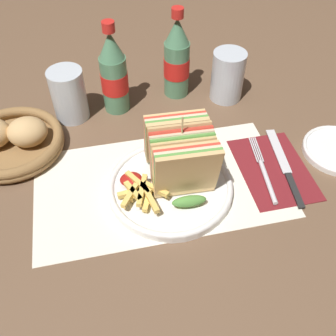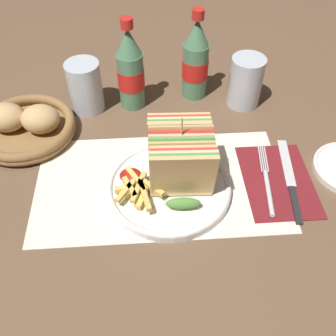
# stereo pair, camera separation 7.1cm
# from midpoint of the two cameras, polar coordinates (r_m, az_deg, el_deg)

# --- Properties ---
(ground_plane) EXTENTS (4.00, 4.00, 0.00)m
(ground_plane) POSITION_cam_midpoint_polar(r_m,az_deg,el_deg) (0.74, 1.22, -2.39)
(ground_plane) COLOR brown
(placemat) EXTENTS (0.47, 0.26, 0.00)m
(placemat) POSITION_cam_midpoint_polar(r_m,az_deg,el_deg) (0.74, 1.66, -2.56)
(placemat) COLOR silver
(placemat) RESTS_ON ground_plane
(plate_main) EXTENTS (0.23, 0.23, 0.02)m
(plate_main) POSITION_cam_midpoint_polar(r_m,az_deg,el_deg) (0.72, 2.94, -2.92)
(plate_main) COLOR white
(plate_main) RESTS_ON ground_plane
(club_sandwich) EXTENTS (0.11, 0.16, 0.15)m
(club_sandwich) POSITION_cam_midpoint_polar(r_m,az_deg,el_deg) (0.69, 4.82, 1.35)
(club_sandwich) COLOR tan
(club_sandwich) RESTS_ON plate_main
(fries_pile) EXTENTS (0.09, 0.10, 0.02)m
(fries_pile) POSITION_cam_midpoint_polar(r_m,az_deg,el_deg) (0.69, -1.52, -3.20)
(fries_pile) COLOR #E0B756
(fries_pile) RESTS_ON plate_main
(ketchup_blob) EXTENTS (0.04, 0.03, 0.01)m
(ketchup_blob) POSITION_cam_midpoint_polar(r_m,az_deg,el_deg) (0.72, -2.67, -1.06)
(ketchup_blob) COLOR maroon
(ketchup_blob) RESTS_ON plate_main
(napkin) EXTENTS (0.13, 0.19, 0.00)m
(napkin) POSITION_cam_midpoint_polar(r_m,az_deg,el_deg) (0.78, 18.17, -1.85)
(napkin) COLOR maroon
(napkin) RESTS_ON ground_plane
(fork) EXTENTS (0.03, 0.17, 0.01)m
(fork) POSITION_cam_midpoint_polar(r_m,az_deg,el_deg) (0.76, 16.90, -2.59)
(fork) COLOR silver
(fork) RESTS_ON napkin
(knife) EXTENTS (0.04, 0.21, 0.00)m
(knife) POSITION_cam_midpoint_polar(r_m,az_deg,el_deg) (0.79, 19.80, -1.70)
(knife) COLOR black
(knife) RESTS_ON napkin
(coke_bottle_near) EXTENTS (0.06, 0.06, 0.21)m
(coke_bottle_near) POSITION_cam_midpoint_polar(r_m,az_deg,el_deg) (0.87, -3.08, 13.85)
(coke_bottle_near) COLOR #4C7F5B
(coke_bottle_near) RESTS_ON ground_plane
(coke_bottle_far) EXTENTS (0.06, 0.06, 0.21)m
(coke_bottle_far) POSITION_cam_midpoint_polar(r_m,az_deg,el_deg) (0.91, 6.34, 15.10)
(coke_bottle_far) COLOR #4C7F5B
(coke_bottle_far) RESTS_ON ground_plane
(glass_near) EXTENTS (0.07, 0.07, 0.11)m
(glass_near) POSITION_cam_midpoint_polar(r_m,az_deg,el_deg) (0.92, 13.38, 11.60)
(glass_near) COLOR silver
(glass_near) RESTS_ON ground_plane
(glass_far) EXTENTS (0.07, 0.07, 0.11)m
(glass_far) POSITION_cam_midpoint_polar(r_m,az_deg,el_deg) (0.89, -9.57, 11.06)
(glass_far) COLOR silver
(glass_far) RESTS_ON ground_plane
(bread_basket) EXTENTS (0.21, 0.21, 0.07)m
(bread_basket) POSITION_cam_midpoint_polar(r_m,az_deg,el_deg) (0.86, -17.82, 5.66)
(bread_basket) COLOR olive
(bread_basket) RESTS_ON ground_plane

